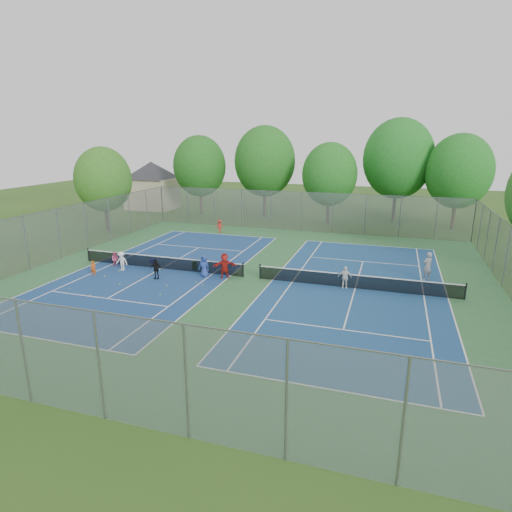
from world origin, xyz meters
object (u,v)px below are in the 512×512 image
Objects in this scene: net_right at (356,282)px; ball_crate at (152,261)px; net_left at (161,263)px; ball_hopper at (195,265)px; instructor at (427,266)px.

net_right is 15.45m from ball_crate.
net_left reaches higher than ball_hopper.
net_right is 11.60m from ball_hopper.
net_right is at bearing -4.08° from ball_crate.
net_left is 20.42× the size of ball_hopper.
net_left is at bearing -37.91° from ball_crate.
ball_hopper is at bearing -7.89° from ball_crate.
ball_hopper is 0.32× the size of instructor.
ball_crate is 0.58× the size of ball_hopper.
net_left is 1.81m from ball_crate.
instructor is at bearing 9.21° from ball_hopper.
net_left reaches higher than ball_crate.
instructor is at bearing 5.94° from ball_crate.
instructor is at bearing 35.60° from net_right.
net_right reaches higher than ball_crate.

